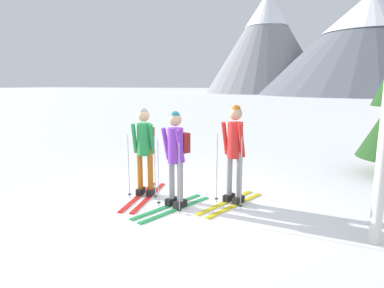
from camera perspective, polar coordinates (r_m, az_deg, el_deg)
name	(u,v)px	position (r m, az deg, el deg)	size (l,w,h in m)	color
ground_plane	(172,202)	(6.33, -3.45, -10.07)	(400.00, 400.00, 0.00)	white
skier_in_green	(145,147)	(6.51, -8.25, -0.49)	(0.60, 1.81, 1.76)	red
skier_in_purple	(176,154)	(5.83, -2.81, -1.71)	(0.90, 1.69, 1.75)	green
skier_in_red	(234,149)	(6.05, 7.42, -0.91)	(0.88, 1.68, 1.85)	yellow
mountain_ridge_distant	(330,42)	(83.49, 22.99, 16.04)	(60.96, 46.37, 24.93)	gray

